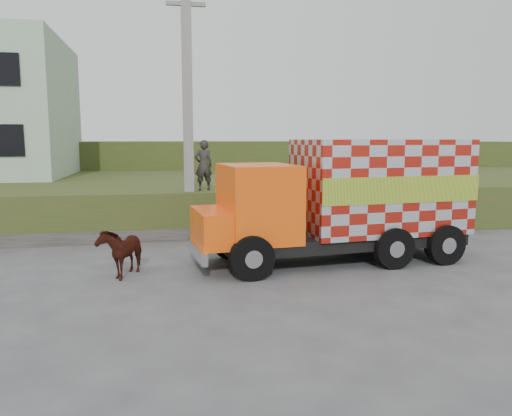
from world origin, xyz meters
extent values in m
plane|color=#474749|center=(0.00, 0.00, 0.00)|extent=(120.00, 120.00, 0.00)
cube|color=#2B4E1A|center=(0.00, 10.00, 0.75)|extent=(40.00, 12.00, 1.50)
cube|color=#2B4E1A|center=(0.00, 22.00, 1.50)|extent=(40.00, 12.00, 3.00)
cube|color=#595651|center=(-2.00, 4.20, 0.20)|extent=(16.00, 0.50, 0.40)
cube|color=gray|center=(-1.00, 4.60, 4.00)|extent=(0.30, 0.30, 8.00)
cube|color=gray|center=(-1.00, 4.60, 7.20)|extent=(1.20, 0.12, 0.12)
cube|color=black|center=(2.63, 0.74, 0.60)|extent=(6.44, 2.63, 0.32)
cube|color=#F4520C|center=(0.43, 0.53, 1.61)|extent=(1.86, 2.27, 1.84)
cube|color=#F4520C|center=(-0.62, 0.42, 1.06)|extent=(1.10, 2.02, 0.83)
cube|color=silver|center=(3.74, 0.85, 1.94)|extent=(4.43, 2.61, 2.40)
cube|color=yellow|center=(3.84, -0.27, 1.94)|extent=(4.22, 0.45, 0.65)
cube|color=yellow|center=(3.63, 1.97, 1.94)|extent=(4.22, 0.45, 0.65)
cube|color=silver|center=(-1.08, 0.38, 0.51)|extent=(0.34, 2.12, 0.28)
cylinder|color=black|center=(0.08, -0.57, 0.51)|extent=(1.04, 0.42, 1.01)
cylinder|color=black|center=(-0.13, 1.54, 0.51)|extent=(1.04, 0.42, 1.01)
cylinder|color=black|center=(3.65, -0.23, 0.51)|extent=(1.04, 0.42, 1.01)
cylinder|color=black|center=(3.45, 1.89, 0.51)|extent=(1.04, 0.42, 1.01)
cylinder|color=black|center=(5.12, -0.08, 0.51)|extent=(1.04, 0.42, 1.01)
cylinder|color=black|center=(4.92, 2.03, 0.51)|extent=(1.04, 0.42, 1.01)
imported|color=#35120D|center=(-2.81, 0.39, 0.58)|extent=(1.10, 1.52, 1.17)
imported|color=#2E2C29|center=(-0.52, 4.80, 2.31)|extent=(0.66, 0.50, 1.62)
camera|label=1|loc=(-1.89, -11.29, 3.14)|focal=35.00mm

